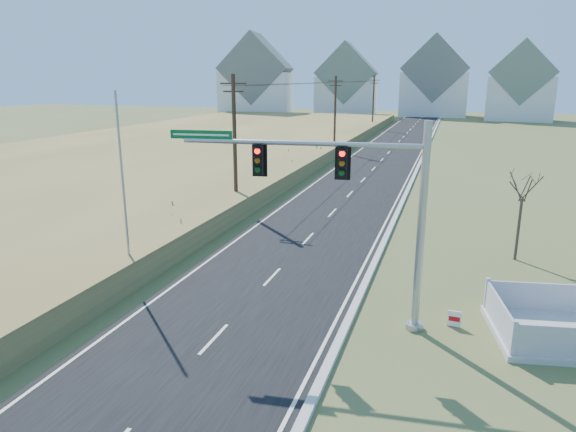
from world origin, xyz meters
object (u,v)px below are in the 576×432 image
object	(u,v)px
open_sign	(454,319)
bare_tree	(524,185)
flagpole	(125,210)
traffic_signal_mast	(366,204)

from	to	relation	value
open_sign	bare_tree	xyz separation A→B (m)	(2.83, 8.42, 3.47)
bare_tree	open_sign	bearing A→B (deg)	-108.59
flagpole	bare_tree	bearing A→B (deg)	26.81
flagpole	traffic_signal_mast	bearing A→B (deg)	-4.73
traffic_signal_mast	flagpole	bearing A→B (deg)	169.63
flagpole	bare_tree	world-z (taller)	flagpole
traffic_signal_mast	bare_tree	xyz separation A→B (m)	(6.07, 9.20, -0.75)
flagpole	bare_tree	distance (m)	18.50
flagpole	bare_tree	xyz separation A→B (m)	(16.50, 8.34, 0.48)
traffic_signal_mast	open_sign	xyz separation A→B (m)	(3.23, 0.78, -4.22)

